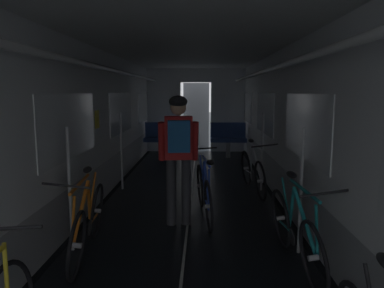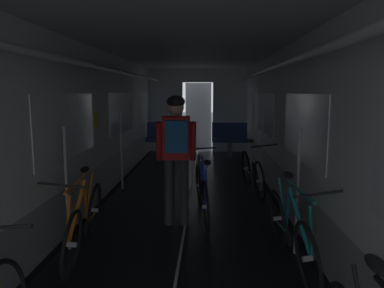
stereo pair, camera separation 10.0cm
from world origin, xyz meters
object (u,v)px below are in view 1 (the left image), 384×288
object	(u,v)px
bench_seat_far_right	(228,137)
bench_seat_far_left	(162,136)
bicycle_orange	(88,221)
bicycle_teal	(295,230)
bicycle_blue_in_aisle	(204,192)
person_cyclist_aisle	(178,146)
bicycle_silver	(253,171)

from	to	relation	value
bench_seat_far_right	bench_seat_far_left	bearing A→B (deg)	180.00
bicycle_orange	bicycle_teal	bearing A→B (deg)	-5.19
bench_seat_far_left	bicycle_blue_in_aisle	world-z (taller)	bench_seat_far_left
bicycle_orange	person_cyclist_aisle	distance (m)	1.49
bicycle_silver	person_cyclist_aisle	size ratio (longest dim) A/B	0.98
bicycle_teal	person_cyclist_aisle	xyz separation A→B (m)	(-1.26, 1.14, 0.69)
bench_seat_far_left	bicycle_orange	size ratio (longest dim) A/B	0.58
bench_seat_far_left	bicycle_silver	xyz separation A→B (m)	(2.00, -3.52, -0.19)
bench_seat_far_right	bicycle_silver	world-z (taller)	bench_seat_far_right
bench_seat_far_left	bicycle_silver	size ratio (longest dim) A/B	0.58
bench_seat_far_left	bicycle_blue_in_aisle	distance (m)	5.02
bicycle_silver	bench_seat_far_left	bearing A→B (deg)	119.58
bench_seat_far_left	bicycle_silver	world-z (taller)	bench_seat_far_left
bicycle_teal	person_cyclist_aisle	world-z (taller)	person_cyclist_aisle
bench_seat_far_left	bench_seat_far_right	distance (m)	1.80
bench_seat_far_left	bicycle_orange	xyz separation A→B (m)	(-0.15, -6.09, -0.19)
person_cyclist_aisle	bicycle_blue_in_aisle	distance (m)	0.81
bicycle_teal	bicycle_blue_in_aisle	xyz separation A→B (m)	(-0.92, 1.40, 0.00)
bench_seat_far_left	bicycle_blue_in_aisle	bearing A→B (deg)	-77.00
bicycle_silver	person_cyclist_aisle	distance (m)	2.15
bicycle_silver	bicycle_teal	xyz separation A→B (m)	(0.05, -2.77, -0.00)
bicycle_blue_in_aisle	person_cyclist_aisle	bearing A→B (deg)	-141.90
bicycle_silver	bicycle_blue_in_aisle	size ratio (longest dim) A/B	1.00
bench_seat_far_left	bicycle_silver	distance (m)	4.05
bench_seat_far_right	bicycle_teal	xyz separation A→B (m)	(0.25, -6.29, -0.19)
bicycle_blue_in_aisle	bicycle_silver	bearing A→B (deg)	57.52
bench_seat_far_right	person_cyclist_aisle	xyz separation A→B (m)	(-1.01, -5.15, 0.50)
bicycle_silver	bicycle_orange	world-z (taller)	bicycle_orange
bench_seat_far_left	bench_seat_far_right	xyz separation A→B (m)	(1.80, 0.00, 0.00)
bicycle_teal	bench_seat_far_left	bearing A→B (deg)	108.02
bicycle_blue_in_aisle	bench_seat_far_left	bearing A→B (deg)	103.00
bench_seat_far_right	bicycle_orange	distance (m)	6.39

